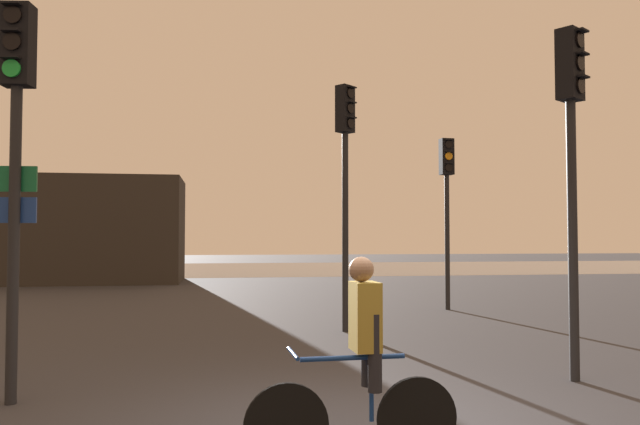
{
  "coord_description": "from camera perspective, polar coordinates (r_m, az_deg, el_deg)",
  "views": [
    {
      "loc": [
        -1.15,
        -5.46,
        1.77
      ],
      "look_at": [
        0.5,
        5.0,
        2.2
      ],
      "focal_mm": 35.0,
      "sensor_mm": 36.0,
      "label": 1
    }
  ],
  "objects": [
    {
      "name": "traffic_light_center",
      "position": [
        11.94,
        2.34,
        4.76
      ],
      "size": [
        0.41,
        0.42,
        4.68
      ],
      "rotation": [
        0.0,
        0.0,
        3.84
      ],
      "color": "black",
      "rests_on": "ground"
    },
    {
      "name": "water_strip",
      "position": [
        36.03,
        -7.14,
        -5.13
      ],
      "size": [
        80.0,
        16.0,
        0.01
      ],
      "primitive_type": "cube",
      "color": "slate",
      "rests_on": "ground"
    },
    {
      "name": "traffic_light_near_right",
      "position": [
        8.48,
        22.0,
        6.59
      ],
      "size": [
        0.4,
        0.42,
        4.4
      ],
      "rotation": [
        0.0,
        0.0,
        3.72
      ],
      "color": "black",
      "rests_on": "ground"
    },
    {
      "name": "traffic_light_near_left",
      "position": [
        7.57,
        -26.05,
        7.32
      ],
      "size": [
        0.35,
        0.36,
        4.32
      ],
      "rotation": [
        0.0,
        0.0,
        3.02
      ],
      "color": "black",
      "rests_on": "ground"
    },
    {
      "name": "traffic_light_far_right",
      "position": [
        15.79,
        11.53,
        2.02
      ],
      "size": [
        0.34,
        0.35,
        4.24
      ],
      "rotation": [
        0.0,
        0.0,
        3.21
      ],
      "color": "black",
      "rests_on": "ground"
    },
    {
      "name": "cyclist",
      "position": [
        5.03,
        3.75,
        -13.2
      ],
      "size": [
        1.71,
        0.46,
        1.62
      ],
      "rotation": [
        0.0,
        0.0,
        1.61
      ],
      "color": "black",
      "rests_on": "ground"
    }
  ]
}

